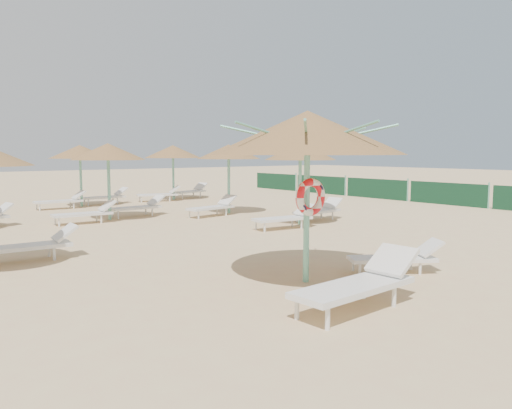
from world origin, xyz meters
TOP-DOWN VIEW (x-y plane):
  - ground at (0.00, 0.00)m, footprint 120.00×120.00m
  - main_palapa at (-0.32, 0.10)m, footprint 3.46×3.46m
  - lounger_main_a at (-0.77, -1.55)m, footprint 2.36×0.82m
  - lounger_main_b at (1.58, -0.50)m, footprint 1.81×1.42m
  - palapa_field at (-0.25, 11.46)m, footprint 15.23×13.75m
  - windbreak_fence at (14.00, 9.96)m, footprint 0.08×19.84m

SIDE VIEW (x-z plane):
  - ground at x=0.00m, z-range 0.00..0.00m
  - lounger_main_b at x=1.58m, z-range -0.02..0.64m
  - lounger_main_a at x=-0.77m, z-range -0.02..0.83m
  - windbreak_fence at x=14.00m, z-range -0.05..1.05m
  - palapa_field at x=-0.25m, z-range 0.91..3.63m
  - main_palapa at x=-0.32m, z-range 1.15..4.24m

